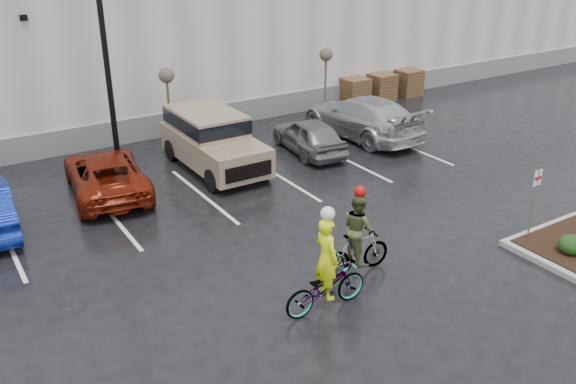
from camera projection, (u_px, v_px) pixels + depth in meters
ground at (433, 285)px, 15.08m from camera, size 120.00×120.00×0.00m
warehouse at (125, 23)px, 30.58m from camera, size 60.50×15.50×7.20m
lamppost at (100, 7)px, 20.08m from camera, size 0.50×1.00×9.22m
sapling_mid at (167, 80)px, 23.28m from camera, size 0.60×0.60×3.20m
sapling_east at (326, 58)px, 26.96m from camera, size 0.60×0.60×3.20m
pallet_stack_a at (354, 92)px, 29.79m from camera, size 1.20×1.20×1.35m
pallet_stack_b at (381, 87)px, 30.63m from camera, size 1.20×1.20×1.35m
pallet_stack_c at (408, 82)px, 31.51m from camera, size 1.20×1.20×1.35m
shrub_a at (572, 245)px, 16.11m from camera, size 0.70×0.70×0.52m
fire_lane_sign at (534, 196)px, 16.53m from camera, size 0.30×0.05×2.20m
car_red at (106, 174)px, 19.94m from camera, size 2.92×5.21×1.38m
suv_tan at (214, 142)px, 21.79m from camera, size 2.20×5.10×2.06m
car_grey at (309, 135)px, 23.58m from camera, size 2.10×4.18×1.37m
car_far_silver at (361, 117)px, 25.31m from camera, size 2.69×5.97×1.70m
cyclist_hivis at (326, 279)px, 13.84m from camera, size 2.16×0.78×2.60m
cyclist_olive at (357, 242)px, 15.27m from camera, size 1.89×0.92×2.42m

